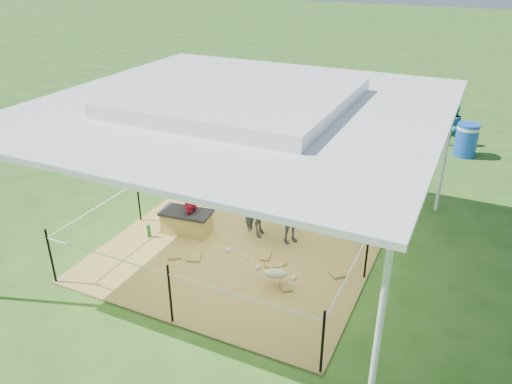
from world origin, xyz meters
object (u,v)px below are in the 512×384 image
at_px(woman, 189,189).
at_px(picnic_table_near, 419,113).
at_px(pony, 274,217).
at_px(foal, 275,272).
at_px(trash_barrel, 466,140).
at_px(straw_bale, 187,223).
at_px(green_bottle, 149,231).
at_px(distant_person, 452,125).

xyz_separation_m(woman, picnic_table_near, (2.82, 8.46, -0.55)).
distance_m(woman, pony, 1.63).
height_order(foal, trash_barrel, trash_barrel).
xyz_separation_m(straw_bale, green_bottle, (-0.55, -0.45, -0.07)).
distance_m(straw_bale, pony, 1.70).
relative_size(straw_bale, woman, 0.83).
distance_m(woman, foal, 2.34).
bearing_deg(distant_person, straw_bale, 43.43).
relative_size(woman, distant_person, 0.96).
distance_m(pony, trash_barrel, 6.69).
height_order(foal, distant_person, distant_person).
xyz_separation_m(straw_bale, picnic_table_near, (2.92, 8.46, 0.18)).
bearing_deg(foal, distant_person, 60.40).
xyz_separation_m(pony, trash_barrel, (2.80, 6.08, -0.11)).
bearing_deg(picnic_table_near, woman, -112.11).
relative_size(pony, foal, 1.26).
height_order(pony, trash_barrel, pony).
relative_size(straw_bale, trash_barrel, 1.03).
xyz_separation_m(picnic_table_near, distant_person, (1.07, -1.29, 0.15)).
height_order(straw_bale, foal, foal).
bearing_deg(pony, picnic_table_near, -12.89).
bearing_deg(green_bottle, woman, 34.70).
relative_size(trash_barrel, distant_person, 0.77).
relative_size(trash_barrel, picnic_table_near, 0.44).
bearing_deg(picnic_table_near, trash_barrel, -56.72).
distance_m(green_bottle, pony, 2.36).
height_order(green_bottle, distant_person, distant_person).
distance_m(straw_bale, trash_barrel, 7.84).
bearing_deg(pony, woman, 100.48).
distance_m(woman, trash_barrel, 7.80).
relative_size(straw_bale, distant_person, 0.80).
xyz_separation_m(straw_bale, woman, (0.10, 0.00, 0.73)).
bearing_deg(pony, green_bottle, 107.28).
relative_size(straw_bale, green_bottle, 3.60).
height_order(green_bottle, picnic_table_near, picnic_table_near).
bearing_deg(green_bottle, pony, 21.08).
relative_size(green_bottle, trash_barrel, 0.29).
xyz_separation_m(woman, trash_barrel, (4.32, 6.47, -0.53)).
bearing_deg(trash_barrel, green_bottle, -125.69).
relative_size(green_bottle, pony, 0.20).
distance_m(pony, distant_person, 7.18).
xyz_separation_m(straw_bale, trash_barrel, (4.42, 6.47, 0.20)).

